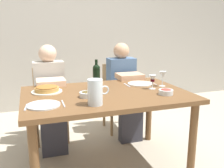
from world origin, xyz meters
TOP-DOWN VIEW (x-y plane):
  - ground_plane at (0.00, 0.00)m, footprint 8.00×8.00m
  - back_wall at (0.00, 2.10)m, footprint 8.00×0.10m
  - dining_table at (0.00, 0.00)m, footprint 1.50×1.00m
  - wine_bottle at (-0.07, 0.08)m, footprint 0.07×0.07m
  - water_pitcher at (-0.19, -0.32)m, footprint 0.17×0.12m
  - baked_tart at (-0.52, 0.19)m, footprint 0.28×0.28m
  - salad_bowl at (0.49, -0.24)m, footprint 0.13×0.13m
  - olive_bowl at (-0.20, -0.09)m, footprint 0.14×0.14m
  - wine_glass_left_diner at (0.62, 0.06)m, footprint 0.07×0.07m
  - wine_glass_right_diner at (0.47, -0.01)m, footprint 0.07×0.07m
  - dinner_plate_left_setting at (0.44, 0.21)m, footprint 0.26×0.26m
  - dinner_plate_right_setting at (-0.57, -0.22)m, footprint 0.25×0.25m
  - fork_left_setting at (0.29, 0.21)m, footprint 0.01×0.16m
  - knife_left_setting at (0.59, 0.21)m, footprint 0.01×0.18m
  - knife_right_setting at (-0.42, -0.22)m, footprint 0.01×0.18m
  - spoon_right_setting at (-0.70, -0.22)m, footprint 0.03×0.16m
  - chair_left at (-0.45, 0.88)m, footprint 0.41×0.41m
  - diner_left at (-0.45, 0.64)m, footprint 0.34×0.50m
  - chair_right at (0.45, 0.91)m, footprint 0.40×0.40m
  - diner_right at (0.45, 0.67)m, footprint 0.34×0.50m

SIDE VIEW (x-z plane):
  - ground_plane at x=0.00m, z-range 0.00..0.00m
  - chair_left at x=-0.45m, z-range 0.06..0.93m
  - chair_right at x=0.45m, z-range 0.06..0.93m
  - diner_left at x=-0.45m, z-range 0.04..1.20m
  - diner_right at x=0.45m, z-range 0.04..1.20m
  - dining_table at x=0.00m, z-range 0.29..1.05m
  - fork_left_setting at x=0.29m, z-range 0.76..0.76m
  - knife_left_setting at x=0.59m, z-range 0.76..0.76m
  - knife_right_setting at x=-0.42m, z-range 0.76..0.76m
  - spoon_right_setting at x=-0.70m, z-range 0.76..0.76m
  - dinner_plate_left_setting at x=0.44m, z-range 0.76..0.77m
  - dinner_plate_right_setting at x=-0.57m, z-range 0.76..0.77m
  - olive_bowl at x=-0.20m, z-range 0.76..0.81m
  - salad_bowl at x=0.49m, z-range 0.76..0.81m
  - baked_tart at x=-0.52m, z-range 0.76..0.82m
  - water_pitcher at x=-0.19m, z-range 0.75..0.95m
  - wine_glass_right_diner at x=0.47m, z-range 0.79..0.93m
  - wine_glass_left_diner at x=0.62m, z-range 0.79..0.95m
  - wine_bottle at x=-0.07m, z-range 0.74..1.04m
  - back_wall at x=0.00m, z-range 0.00..2.80m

